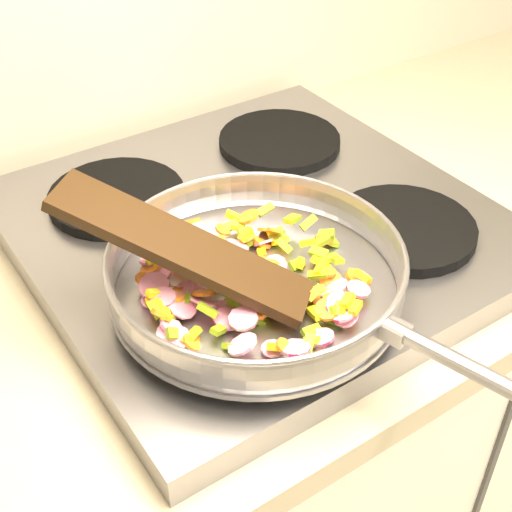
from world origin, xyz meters
TOP-DOWN VIEW (x-y plane):
  - cooktop at (-0.70, 1.67)m, footprint 0.60×0.60m
  - grate_fl at (-0.84, 1.52)m, footprint 0.19×0.19m
  - grate_fr at (-0.56, 1.52)m, footprint 0.19×0.19m
  - grate_bl at (-0.84, 1.81)m, footprint 0.19×0.19m
  - grate_br at (-0.56, 1.81)m, footprint 0.19×0.19m
  - saute_pan at (-0.79, 1.52)m, footprint 0.38×0.54m
  - vegetable_heap at (-0.81, 1.52)m, footprint 0.28×0.28m
  - wooden_spatula at (-0.87, 1.56)m, footprint 0.24×0.26m

SIDE VIEW (x-z plane):
  - cooktop at x=-0.70m, z-range 0.90..0.94m
  - grate_fl at x=-0.84m, z-range 0.94..0.96m
  - grate_fr at x=-0.56m, z-range 0.94..0.96m
  - grate_bl at x=-0.84m, z-range 0.94..0.96m
  - grate_br at x=-0.56m, z-range 0.94..0.96m
  - vegetable_heap at x=-0.81m, z-range 0.95..1.00m
  - saute_pan at x=-0.79m, z-range 0.96..1.02m
  - wooden_spatula at x=-0.87m, z-range 0.97..1.09m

